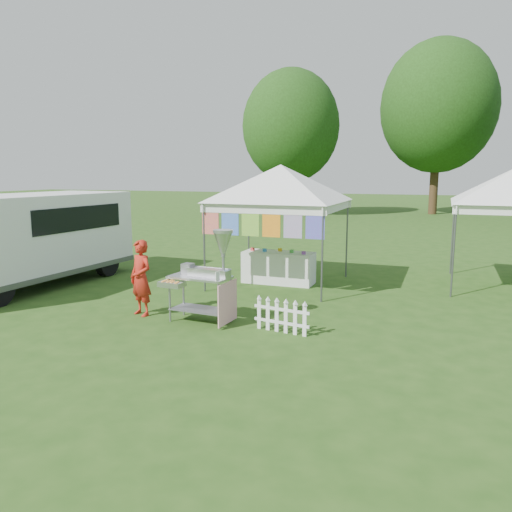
% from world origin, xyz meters
% --- Properties ---
extents(ground, '(120.00, 120.00, 0.00)m').
position_xyz_m(ground, '(0.00, 0.00, 0.00)').
color(ground, '#254A15').
rests_on(ground, ground).
extents(canopy_main, '(4.24, 4.24, 3.45)m').
position_xyz_m(canopy_main, '(0.00, 3.49, 2.99)').
color(canopy_main, '#59595E').
rests_on(canopy_main, ground).
extents(tree_left, '(6.40, 6.40, 9.53)m').
position_xyz_m(tree_left, '(-6.00, 24.00, 5.83)').
color(tree_left, '#342013').
rests_on(tree_left, ground).
extents(tree_mid, '(7.60, 7.60, 11.52)m').
position_xyz_m(tree_mid, '(3.00, 28.00, 7.14)').
color(tree_mid, '#342013').
rests_on(tree_mid, ground).
extents(donut_cart, '(1.32, 0.82, 1.78)m').
position_xyz_m(donut_cart, '(-0.20, -0.19, 1.04)').
color(donut_cart, gray).
rests_on(donut_cart, ground).
extents(vendor, '(0.64, 0.53, 1.51)m').
position_xyz_m(vendor, '(-1.68, -0.19, 0.75)').
color(vendor, '#B32216').
rests_on(vendor, ground).
extents(cargo_van, '(2.44, 5.56, 2.27)m').
position_xyz_m(cargo_van, '(-5.76, 1.19, 1.22)').
color(cargo_van, white).
rests_on(cargo_van, ground).
extents(picket_fence, '(1.07, 0.19, 0.56)m').
position_xyz_m(picket_fence, '(1.25, -0.26, 0.29)').
color(picket_fence, white).
rests_on(picket_fence, ground).
extents(display_table, '(1.80, 0.70, 0.81)m').
position_xyz_m(display_table, '(-0.06, 3.56, 0.40)').
color(display_table, white).
rests_on(display_table, ground).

